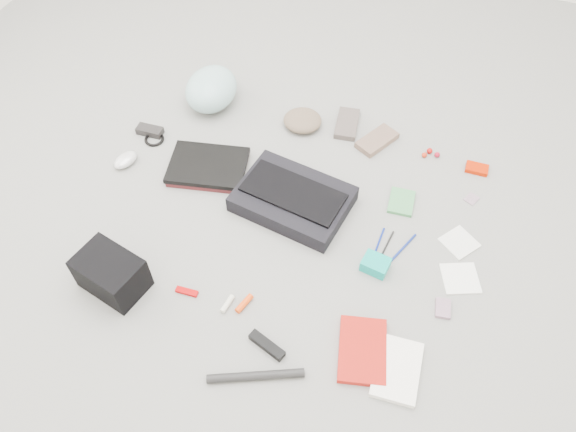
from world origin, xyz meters
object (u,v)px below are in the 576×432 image
(accordion_wallet, at_px, (375,264))
(laptop, at_px, (208,165))
(bike_helmet, at_px, (211,89))
(camera_bag, at_px, (111,274))
(messenger_bag, at_px, (293,199))
(book_red, at_px, (362,350))

(accordion_wallet, bearing_deg, laptop, 171.98)
(bike_helmet, distance_m, camera_bag, 1.01)
(laptop, distance_m, bike_helmet, 0.42)
(bike_helmet, distance_m, accordion_wallet, 1.13)
(messenger_bag, bearing_deg, laptop, -178.92)
(messenger_bag, xyz_separation_m, accordion_wallet, (0.39, -0.17, -0.01))
(bike_helmet, relative_size, book_red, 1.21)
(messenger_bag, height_order, accordion_wallet, messenger_bag)
(laptop, xyz_separation_m, accordion_wallet, (0.78, -0.22, -0.01))
(laptop, distance_m, camera_bag, 0.62)
(messenger_bag, height_order, book_red, messenger_bag)
(book_red, bearing_deg, camera_bag, 169.80)
(laptop, relative_size, book_red, 1.37)
(camera_bag, height_order, book_red, camera_bag)
(accordion_wallet, bearing_deg, bike_helmet, 154.98)
(laptop, distance_m, accordion_wallet, 0.81)
(accordion_wallet, bearing_deg, messenger_bag, 163.66)
(accordion_wallet, bearing_deg, book_red, -74.00)
(laptop, relative_size, camera_bag, 1.41)
(messenger_bag, xyz_separation_m, camera_bag, (-0.47, -0.57, 0.04))
(messenger_bag, relative_size, camera_bag, 1.90)
(messenger_bag, height_order, camera_bag, camera_bag)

